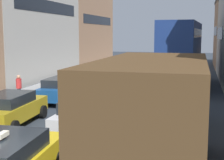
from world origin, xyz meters
The scene contains 12 objects.
sidewalk_left centered at (-6.70, 20.00, 0.07)m, with size 2.60×64.00×0.14m, color #979797.
lane_stripe_left centered at (-1.70, 20.00, 0.01)m, with size 0.16×60.00×0.01m, color silver.
lane_stripe_right centered at (1.70, 20.00, 0.01)m, with size 0.16×60.00×0.01m, color silver.
building_row_left centered at (-12.00, 23.08, 5.44)m, with size 7.20×43.90×12.20m.
removalist_box_truck centered at (3.70, 2.84, 1.97)m, with size 2.73×7.72×3.58m.
sedan_centre_lane_second centered at (0.17, 7.24, 0.80)m, with size 2.10×4.32×1.49m.
wagon_left_lane_second centered at (-3.57, 7.36, 0.80)m, with size 2.27×4.40×1.49m.
hatchback_centre_lane_third centered at (-0.05, 12.60, 0.80)m, with size 2.10×4.32×1.49m.
sedan_left_lane_third centered at (-3.46, 12.94, 0.80)m, with size 2.22×4.38×1.49m.
sedan_right_lane_behind_truck centered at (3.47, 10.08, 0.80)m, with size 2.09×4.32×1.49m.
bus_mid_queue_primary centered at (3.26, 21.28, 2.83)m, with size 3.16×10.60×5.06m.
pedestrian_mid_sidewalk centered at (-6.04, 12.28, 0.95)m, with size 0.43×0.39×1.66m.
Camera 1 is at (4.78, -5.70, 4.17)m, focal length 53.06 mm.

